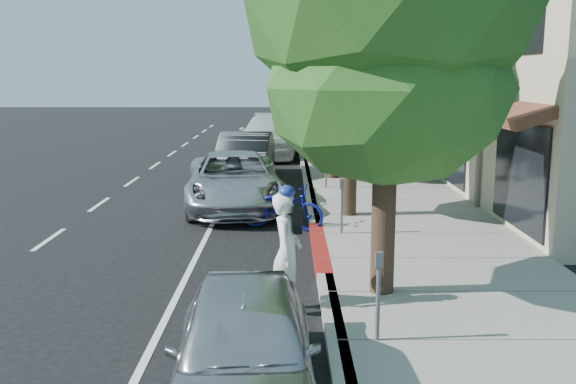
{
  "coord_description": "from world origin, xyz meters",
  "views": [
    {
      "loc": [
        -0.69,
        -12.35,
        3.79
      ],
      "look_at": [
        -0.68,
        0.74,
        1.35
      ],
      "focal_mm": 40.0,
      "sensor_mm": 36.0,
      "label": 1
    }
  ],
  "objects_px": {
    "near_car_a": "(244,348)",
    "street_tree_5": "(313,62)",
    "street_tree_2": "(334,49)",
    "pedestrian": "(364,154)",
    "street_tree_3": "(324,46)",
    "bicycle": "(282,207)",
    "dark_suv_far": "(288,127)",
    "street_tree_4": "(318,59)",
    "silver_suv": "(234,181)",
    "dark_sedan": "(245,157)",
    "white_pickup": "(270,136)",
    "cyclist": "(287,253)",
    "street_tree_1": "(352,29)",
    "street_tree_0": "(389,8)"
  },
  "relations": [
    {
      "from": "bicycle",
      "to": "dark_suv_far",
      "type": "distance_m",
      "value": 20.33
    },
    {
      "from": "street_tree_3",
      "to": "white_pickup",
      "type": "relative_size",
      "value": 1.28
    },
    {
      "from": "street_tree_5",
      "to": "bicycle",
      "type": "bearing_deg",
      "value": -93.95
    },
    {
      "from": "cyclist",
      "to": "white_pickup",
      "type": "xyz_separation_m",
      "value": [
        -0.81,
        19.7,
        -0.04
      ]
    },
    {
      "from": "bicycle",
      "to": "white_pickup",
      "type": "xyz_separation_m",
      "value": [
        -0.68,
        14.17,
        0.37
      ]
    },
    {
      "from": "silver_suv",
      "to": "near_car_a",
      "type": "bearing_deg",
      "value": -90.85
    },
    {
      "from": "white_pickup",
      "to": "street_tree_5",
      "type": "bearing_deg",
      "value": 82.06
    },
    {
      "from": "pedestrian",
      "to": "street_tree_1",
      "type": "bearing_deg",
      "value": 49.12
    },
    {
      "from": "street_tree_0",
      "to": "near_car_a",
      "type": "relative_size",
      "value": 1.88
    },
    {
      "from": "street_tree_1",
      "to": "silver_suv",
      "type": "bearing_deg",
      "value": 154.18
    },
    {
      "from": "silver_suv",
      "to": "near_car_a",
      "type": "height_order",
      "value": "silver_suv"
    },
    {
      "from": "street_tree_1",
      "to": "street_tree_4",
      "type": "distance_m",
      "value": 18.0
    },
    {
      "from": "street_tree_4",
      "to": "white_pickup",
      "type": "relative_size",
      "value": 1.16
    },
    {
      "from": "street_tree_4",
      "to": "pedestrian",
      "type": "height_order",
      "value": "street_tree_4"
    },
    {
      "from": "street_tree_4",
      "to": "dark_suv_far",
      "type": "xyz_separation_m",
      "value": [
        -1.57,
        1.33,
        -3.67
      ]
    },
    {
      "from": "street_tree_0",
      "to": "street_tree_5",
      "type": "relative_size",
      "value": 1.07
    },
    {
      "from": "street_tree_2",
      "to": "white_pickup",
      "type": "bearing_deg",
      "value": 108.58
    },
    {
      "from": "silver_suv",
      "to": "dark_sedan",
      "type": "xyz_separation_m",
      "value": [
        0.0,
        4.79,
        0.06
      ]
    },
    {
      "from": "bicycle",
      "to": "near_car_a",
      "type": "distance_m",
      "value": 8.51
    },
    {
      "from": "street_tree_0",
      "to": "cyclist",
      "type": "relative_size",
      "value": 3.97
    },
    {
      "from": "bicycle",
      "to": "dark_sedan",
      "type": "distance_m",
      "value": 7.42
    },
    {
      "from": "street_tree_5",
      "to": "pedestrian",
      "type": "xyz_separation_m",
      "value": [
        1.02,
        -18.57,
        -3.37
      ]
    },
    {
      "from": "street_tree_5",
      "to": "near_car_a",
      "type": "bearing_deg",
      "value": -93.56
    },
    {
      "from": "bicycle",
      "to": "white_pickup",
      "type": "relative_size",
      "value": 0.33
    },
    {
      "from": "street_tree_0",
      "to": "bicycle",
      "type": "relative_size",
      "value": 3.64
    },
    {
      "from": "street_tree_4",
      "to": "dark_sedan",
      "type": "xyz_separation_m",
      "value": [
        -3.1,
        -11.71,
        -3.63
      ]
    },
    {
      "from": "silver_suv",
      "to": "pedestrian",
      "type": "distance_m",
      "value": 5.69
    },
    {
      "from": "street_tree_4",
      "to": "white_pickup",
      "type": "bearing_deg",
      "value": -116.51
    },
    {
      "from": "street_tree_3",
      "to": "pedestrian",
      "type": "relative_size",
      "value": 4.48
    },
    {
      "from": "silver_suv",
      "to": "white_pickup",
      "type": "relative_size",
      "value": 0.88
    },
    {
      "from": "dark_sedan",
      "to": "street_tree_5",
      "type": "bearing_deg",
      "value": 82.46
    },
    {
      "from": "street_tree_2",
      "to": "street_tree_3",
      "type": "height_order",
      "value": "street_tree_3"
    },
    {
      "from": "cyclist",
      "to": "pedestrian",
      "type": "xyz_separation_m",
      "value": [
        2.62,
        11.96,
        0.09
      ]
    },
    {
      "from": "street_tree_0",
      "to": "street_tree_2",
      "type": "relative_size",
      "value": 1.04
    },
    {
      "from": "street_tree_1",
      "to": "near_car_a",
      "type": "xyz_separation_m",
      "value": [
        -2.08,
        -9.5,
        -4.15
      ]
    },
    {
      "from": "street_tree_2",
      "to": "pedestrian",
      "type": "height_order",
      "value": "street_tree_2"
    },
    {
      "from": "dark_sedan",
      "to": "street_tree_4",
      "type": "bearing_deg",
      "value": 77.56
    },
    {
      "from": "near_car_a",
      "to": "white_pickup",
      "type": "bearing_deg",
      "value": 88.07
    },
    {
      "from": "dark_suv_far",
      "to": "street_tree_5",
      "type": "bearing_deg",
      "value": 69.36
    },
    {
      "from": "street_tree_1",
      "to": "white_pickup",
      "type": "height_order",
      "value": "street_tree_1"
    },
    {
      "from": "street_tree_2",
      "to": "street_tree_4",
      "type": "relative_size",
      "value": 1.01
    },
    {
      "from": "bicycle",
      "to": "street_tree_2",
      "type": "bearing_deg",
      "value": 5.37
    },
    {
      "from": "street_tree_2",
      "to": "pedestrian",
      "type": "bearing_deg",
      "value": -29.47
    },
    {
      "from": "dark_sedan",
      "to": "white_pickup",
      "type": "relative_size",
      "value": 0.8
    },
    {
      "from": "silver_suv",
      "to": "dark_sedan",
      "type": "height_order",
      "value": "dark_sedan"
    },
    {
      "from": "street_tree_4",
      "to": "street_tree_2",
      "type": "bearing_deg",
      "value": -90.0
    },
    {
      "from": "near_car_a",
      "to": "street_tree_5",
      "type": "bearing_deg",
      "value": 83.68
    },
    {
      "from": "white_pickup",
      "to": "dark_suv_far",
      "type": "relative_size",
      "value": 1.35
    },
    {
      "from": "pedestrian",
      "to": "street_tree_3",
      "type": "bearing_deg",
      "value": -111.51
    },
    {
      "from": "street_tree_5",
      "to": "silver_suv",
      "type": "height_order",
      "value": "street_tree_5"
    }
  ]
}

